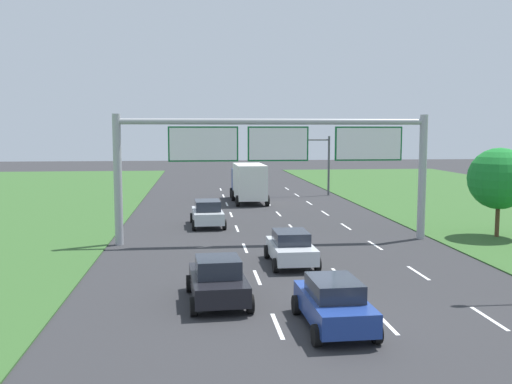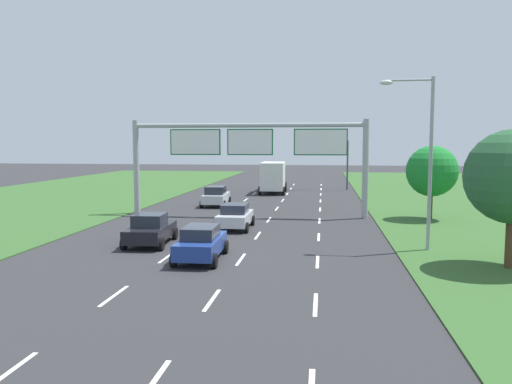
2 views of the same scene
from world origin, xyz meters
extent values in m
plane|color=#2D2D30|center=(0.00, 0.00, 0.00)|extent=(200.00, 200.00, 0.00)
cube|color=white|center=(-1.75, -12.00, 0.00)|extent=(0.14, 2.40, 0.01)
cube|color=white|center=(-1.75, -6.00, 0.00)|extent=(0.14, 2.40, 0.01)
cube|color=white|center=(-1.75, 0.00, 0.00)|extent=(0.14, 2.40, 0.01)
cube|color=white|center=(-1.75, 6.00, 0.00)|extent=(0.14, 2.40, 0.01)
cube|color=white|center=(-1.75, 12.00, 0.00)|extent=(0.14, 2.40, 0.01)
cube|color=white|center=(-1.75, 18.00, 0.00)|extent=(0.14, 2.40, 0.01)
cube|color=white|center=(-1.75, 24.00, 0.00)|extent=(0.14, 2.40, 0.01)
cube|color=white|center=(-1.75, 30.00, 0.00)|extent=(0.14, 2.40, 0.01)
cube|color=white|center=(-1.75, 36.00, 0.00)|extent=(0.14, 2.40, 0.01)
cube|color=white|center=(-1.75, 42.00, 0.00)|extent=(0.14, 2.40, 0.01)
cube|color=white|center=(1.75, -12.00, 0.00)|extent=(0.14, 2.40, 0.01)
cube|color=white|center=(1.75, -6.00, 0.00)|extent=(0.14, 2.40, 0.01)
cube|color=white|center=(1.75, 0.00, 0.00)|extent=(0.14, 2.40, 0.01)
cube|color=white|center=(1.75, 6.00, 0.00)|extent=(0.14, 2.40, 0.01)
cube|color=white|center=(1.75, 12.00, 0.00)|extent=(0.14, 2.40, 0.01)
cube|color=white|center=(1.75, 18.00, 0.00)|extent=(0.14, 2.40, 0.01)
cube|color=white|center=(1.75, 24.00, 0.00)|extent=(0.14, 2.40, 0.01)
cube|color=white|center=(1.75, 30.00, 0.00)|extent=(0.14, 2.40, 0.01)
cube|color=white|center=(1.75, 36.00, 0.00)|extent=(0.14, 2.40, 0.01)
cube|color=white|center=(1.75, 42.00, 0.00)|extent=(0.14, 2.40, 0.01)
cube|color=white|center=(5.25, -6.00, 0.00)|extent=(0.14, 2.40, 0.01)
cube|color=white|center=(5.25, 0.00, 0.00)|extent=(0.14, 2.40, 0.01)
cube|color=white|center=(5.25, 6.00, 0.00)|extent=(0.14, 2.40, 0.01)
cube|color=white|center=(5.25, 12.00, 0.00)|extent=(0.14, 2.40, 0.01)
cube|color=white|center=(5.25, 18.00, 0.00)|extent=(0.14, 2.40, 0.01)
cube|color=white|center=(5.25, 24.00, 0.00)|extent=(0.14, 2.40, 0.01)
cube|color=white|center=(5.25, 30.00, 0.00)|extent=(0.14, 2.40, 0.01)
cube|color=white|center=(5.25, 36.00, 0.00)|extent=(0.14, 2.40, 0.01)
cube|color=white|center=(5.25, 42.00, 0.00)|extent=(0.14, 2.40, 0.01)
cube|color=silver|center=(-3.56, 19.18, 0.68)|extent=(2.04, 4.28, 0.72)
cube|color=#232833|center=(-3.56, 19.04, 1.36)|extent=(1.65, 2.19, 0.64)
cylinder|color=black|center=(-4.58, 20.68, 0.32)|extent=(0.25, 0.65, 0.64)
cylinder|color=black|center=(-2.70, 20.77, 0.32)|extent=(0.25, 0.65, 0.64)
cylinder|color=black|center=(-4.43, 17.58, 0.32)|extent=(0.25, 0.65, 0.64)
cylinder|color=black|center=(-2.55, 17.67, 0.32)|extent=(0.25, 0.65, 0.64)
cube|color=navy|center=(-0.03, -0.33, 0.67)|extent=(1.84, 4.03, 0.70)
cube|color=#232833|center=(-0.03, -0.38, 1.29)|extent=(1.49, 2.09, 0.55)
cylinder|color=black|center=(-0.96, 1.09, 0.32)|extent=(0.24, 0.65, 0.64)
cylinder|color=black|center=(0.81, 1.14, 0.32)|extent=(0.24, 0.65, 0.64)
cylinder|color=black|center=(-0.88, -1.80, 0.32)|extent=(0.24, 0.65, 0.64)
cylinder|color=black|center=(0.89, -1.75, 0.32)|extent=(0.24, 0.65, 0.64)
cube|color=silver|center=(0.04, 8.12, 0.65)|extent=(1.85, 3.94, 0.67)
cube|color=#232833|center=(0.04, 8.19, 1.27)|extent=(1.52, 1.98, 0.56)
cylinder|color=black|center=(-0.90, 9.52, 0.32)|extent=(0.23, 0.64, 0.64)
cylinder|color=black|center=(0.95, 9.54, 0.32)|extent=(0.23, 0.64, 0.64)
cylinder|color=black|center=(-0.88, 6.70, 0.32)|extent=(0.23, 0.64, 0.64)
cylinder|color=black|center=(0.98, 6.71, 0.32)|extent=(0.23, 0.64, 0.64)
cube|color=black|center=(-3.52, 2.75, 0.66)|extent=(2.10, 4.12, 0.68)
cube|color=#232833|center=(-3.51, 2.64, 1.32)|extent=(1.63, 1.78, 0.64)
cylinder|color=black|center=(-4.55, 4.15, 0.32)|extent=(0.26, 0.65, 0.64)
cylinder|color=black|center=(-2.65, 4.26, 0.32)|extent=(0.26, 0.65, 0.64)
cylinder|color=black|center=(-4.38, 1.24, 0.32)|extent=(0.26, 0.65, 0.64)
cylinder|color=black|center=(-2.48, 1.35, 0.32)|extent=(0.26, 0.65, 0.64)
cube|color=navy|center=(0.09, 34.12, 1.55)|extent=(2.26, 2.16, 2.20)
cube|color=silver|center=(0.20, 30.35, 1.87)|extent=(2.51, 5.20, 2.85)
cylinder|color=black|center=(-1.05, 34.59, 0.45)|extent=(0.31, 0.91, 0.90)
cylinder|color=black|center=(1.21, 34.65, 0.45)|extent=(0.31, 0.91, 0.90)
cylinder|color=black|center=(-1.07, 32.29, 0.45)|extent=(0.31, 0.91, 0.90)
cylinder|color=black|center=(1.35, 32.36, 0.45)|extent=(0.31, 0.91, 0.90)
cylinder|color=black|center=(-0.96, 28.35, 0.45)|extent=(0.31, 0.91, 0.90)
cylinder|color=black|center=(1.46, 28.42, 0.45)|extent=(0.31, 0.91, 0.90)
cylinder|color=#9EA0A5|center=(-8.40, 13.57, 3.50)|extent=(0.44, 0.44, 7.00)
cylinder|color=#9EA0A5|center=(8.40, 13.57, 3.50)|extent=(0.44, 0.44, 7.00)
cylinder|color=#9EA0A5|center=(0.00, 13.57, 6.60)|extent=(16.80, 0.32, 0.32)
cube|color=#0C5B28|center=(-3.85, 13.57, 5.40)|extent=(3.75, 0.12, 1.88)
cube|color=white|center=(-3.85, 13.50, 5.40)|extent=(3.59, 0.01, 1.72)
cube|color=#0C5B28|center=(0.20, 13.57, 5.40)|extent=(3.33, 0.12, 1.88)
cube|color=white|center=(0.20, 13.50, 5.40)|extent=(3.17, 0.01, 1.72)
cube|color=#0C5B28|center=(5.25, 13.57, 5.40)|extent=(3.78, 0.12, 1.88)
cube|color=white|center=(5.25, 13.50, 5.40)|extent=(3.62, 0.01, 1.72)
cylinder|color=#47494F|center=(8.21, 35.57, 2.80)|extent=(0.20, 0.20, 5.60)
cylinder|color=#47494F|center=(5.96, 35.57, 5.25)|extent=(4.50, 0.14, 0.14)
cube|color=black|center=(3.71, 35.57, 4.60)|extent=(0.32, 0.36, 1.10)
sphere|color=red|center=(3.71, 35.37, 4.97)|extent=(0.22, 0.22, 0.22)
sphere|color=orange|center=(3.71, 35.37, 4.60)|extent=(0.22, 0.22, 0.22)
sphere|color=green|center=(3.71, 35.37, 4.23)|extent=(0.22, 0.22, 0.22)
cylinder|color=#9EA0A5|center=(10.64, 3.05, 4.25)|extent=(0.18, 0.18, 8.50)
cylinder|color=#9EA0A5|center=(9.54, 3.05, 8.35)|extent=(2.20, 0.10, 0.10)
ellipsoid|color=silver|center=(8.44, 3.05, 8.25)|extent=(0.64, 0.32, 0.24)
cylinder|color=#513823|center=(13.32, -0.20, 1.22)|extent=(0.39, 0.39, 2.44)
cylinder|color=#513823|center=(12.89, 13.43, 1.05)|extent=(0.24, 0.24, 2.09)
sphere|color=#1A782B|center=(12.89, 13.43, 3.41)|extent=(3.50, 3.50, 3.50)
camera|label=1|loc=(-4.22, -17.20, 6.12)|focal=40.00mm
camera|label=2|loc=(5.44, -22.17, 5.31)|focal=35.00mm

